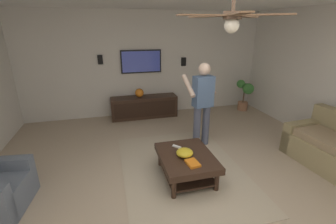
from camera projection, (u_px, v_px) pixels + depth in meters
name	position (u px, v px, depth m)	size (l,w,h in m)	color
ground_plane	(193.00, 198.00, 3.22)	(8.51, 8.51, 0.00)	tan
wall_back_tv	(147.00, 64.00, 6.03)	(0.10, 6.43, 2.65)	silver
area_rug	(182.00, 169.00, 3.85)	(2.68, 1.93, 0.01)	tan
coffee_table	(186.00, 161.00, 3.56)	(1.00, 0.80, 0.40)	#332116
media_console	(144.00, 107.00, 6.05)	(0.45, 1.70, 0.55)	#332116
tv	(141.00, 61.00, 5.87)	(0.05, 1.03, 0.58)	black
person_standing	(202.00, 100.00, 4.37)	(0.58, 0.59, 1.64)	#4C5166
potted_plant_tall	(245.00, 92.00, 6.44)	(0.48, 0.38, 0.86)	#9E6B4C
bowl	(185.00, 153.00, 3.47)	(0.25, 0.25, 0.11)	gold
remote_white	(177.00, 147.00, 3.75)	(0.15, 0.04, 0.02)	white
book	(193.00, 163.00, 3.28)	(0.22, 0.16, 0.04)	orange
vase_round	(139.00, 93.00, 5.90)	(0.22, 0.22, 0.22)	orange
wall_speaker_left	(184.00, 62.00, 6.17)	(0.06, 0.12, 0.22)	black
wall_speaker_right	(100.00, 60.00, 5.62)	(0.06, 0.12, 0.22)	black
ceiling_fan	(232.00, 18.00, 2.44)	(1.16, 1.13, 0.46)	#4C3828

